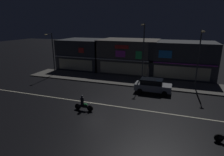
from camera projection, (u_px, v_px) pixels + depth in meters
ground_plane at (94, 103)px, 19.92m from camera, size 140.00×140.00×0.00m
lane_divider_stripe at (94, 103)px, 19.92m from camera, size 26.83×0.16×0.01m
sidewalk_far at (119, 80)px, 27.88m from camera, size 28.24×4.58×0.14m
storefront_left_block at (84, 54)px, 35.11m from camera, size 7.87×7.24×5.29m
storefront_center_block at (129, 56)px, 32.47m from camera, size 9.62×7.32×5.47m
storefront_right_block at (182, 59)px, 29.45m from camera, size 9.52×6.49×5.41m
streetlamp_west at (52, 50)px, 29.60m from camera, size 0.44×1.64×6.49m
streetlamp_mid at (143, 49)px, 25.74m from camera, size 0.44×1.64×7.92m
streetlamp_east at (199, 55)px, 23.08m from camera, size 0.44×1.64×7.20m
pedestrian_on_sidewalk at (148, 74)px, 27.29m from camera, size 0.33×0.33×1.97m
parked_car_near_kerb at (153, 86)px, 22.85m from camera, size 4.30×1.98×1.67m
motorcycle_lead at (83, 104)px, 18.15m from camera, size 1.90×0.60×1.52m
traffic_cone at (159, 90)px, 23.23m from camera, size 0.36×0.36×0.55m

